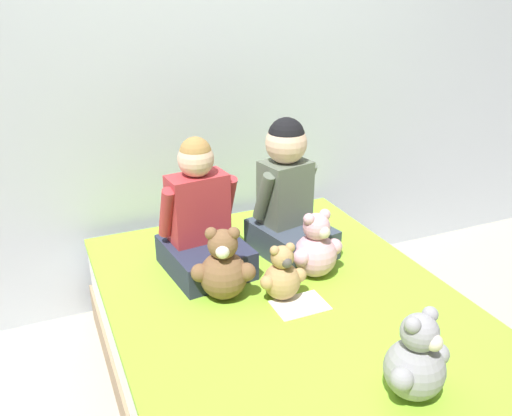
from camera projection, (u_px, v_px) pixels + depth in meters
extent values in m
plane|color=#B2A899|center=(292.00, 403.00, 2.30)|extent=(14.00, 14.00, 0.00)
cube|color=silver|center=(202.00, 66.00, 2.69)|extent=(8.00, 0.06, 2.50)
cube|color=#997F60|center=(293.00, 384.00, 2.26)|extent=(1.37, 1.93, 0.20)
cube|color=white|center=(294.00, 341.00, 2.17)|extent=(1.34, 1.89, 0.24)
cube|color=#8CC633|center=(295.00, 313.00, 2.11)|extent=(1.35, 1.91, 0.03)
cube|color=#282D47|center=(205.00, 257.00, 2.37)|extent=(0.36, 0.41, 0.13)
cube|color=#B23338|center=(198.00, 208.00, 2.33)|extent=(0.27, 0.16, 0.30)
sphere|color=beige|center=(196.00, 159.00, 2.24)|extent=(0.15, 0.15, 0.15)
sphere|color=#A37A42|center=(195.00, 153.00, 2.23)|extent=(0.14, 0.14, 0.14)
cylinder|color=#B23338|center=(167.00, 213.00, 2.26)|extent=(0.07, 0.14, 0.24)
cylinder|color=#B23338|center=(227.00, 200.00, 2.39)|extent=(0.07, 0.14, 0.24)
cube|color=#384251|center=(291.00, 239.00, 2.52)|extent=(0.35, 0.42, 0.14)
cube|color=#5B6656|center=(285.00, 192.00, 2.48)|extent=(0.24, 0.20, 0.29)
sphere|color=beige|center=(286.00, 143.00, 2.38)|extent=(0.19, 0.19, 0.19)
sphere|color=black|center=(286.00, 136.00, 2.37)|extent=(0.16, 0.16, 0.16)
cylinder|color=#5B6656|center=(264.00, 196.00, 2.41)|extent=(0.08, 0.14, 0.24)
cylinder|color=#5B6656|center=(305.00, 185.00, 2.54)|extent=(0.08, 0.14, 0.24)
sphere|color=brown|center=(224.00, 275.00, 2.16)|extent=(0.19, 0.19, 0.19)
sphere|color=brown|center=(223.00, 244.00, 2.11)|extent=(0.12, 0.12, 0.12)
sphere|color=white|center=(223.00, 252.00, 2.06)|extent=(0.05, 0.05, 0.05)
sphere|color=brown|center=(211.00, 234.00, 2.09)|extent=(0.05, 0.05, 0.05)
sphere|color=brown|center=(234.00, 233.00, 2.09)|extent=(0.05, 0.05, 0.05)
sphere|color=brown|center=(200.00, 273.00, 2.13)|extent=(0.07, 0.07, 0.07)
sphere|color=brown|center=(247.00, 272.00, 2.14)|extent=(0.07, 0.07, 0.07)
sphere|color=#DBA3B2|center=(315.00, 255.00, 2.32)|extent=(0.19, 0.19, 0.19)
sphere|color=#DBA3B2|center=(317.00, 227.00, 2.27)|extent=(0.12, 0.12, 0.12)
sphere|color=beige|center=(324.00, 232.00, 2.23)|extent=(0.05, 0.05, 0.05)
sphere|color=#DBA3B2|center=(309.00, 219.00, 2.23)|extent=(0.05, 0.05, 0.05)
sphere|color=#DBA3B2|center=(325.00, 215.00, 2.27)|extent=(0.05, 0.05, 0.05)
sphere|color=#DBA3B2|center=(301.00, 257.00, 2.25)|extent=(0.07, 0.07, 0.07)
sphere|color=#DBA3B2|center=(334.00, 247.00, 2.34)|extent=(0.07, 0.07, 0.07)
sphere|color=tan|center=(282.00, 281.00, 2.16)|extent=(0.15, 0.15, 0.15)
sphere|color=tan|center=(282.00, 257.00, 2.12)|extent=(0.09, 0.09, 0.09)
sphere|color=#4C4742|center=(287.00, 263.00, 2.09)|extent=(0.04, 0.04, 0.04)
sphere|color=tan|center=(275.00, 251.00, 2.09)|extent=(0.04, 0.04, 0.04)
sphere|color=tan|center=(290.00, 247.00, 2.12)|extent=(0.04, 0.04, 0.04)
sphere|color=tan|center=(267.00, 282.00, 2.12)|extent=(0.06, 0.06, 0.06)
sphere|color=tan|center=(300.00, 275.00, 2.17)|extent=(0.06, 0.06, 0.06)
sphere|color=#939399|center=(414.00, 369.00, 1.65)|extent=(0.19, 0.19, 0.19)
sphere|color=#939399|center=(420.00, 333.00, 1.60)|extent=(0.12, 0.12, 0.12)
sphere|color=beige|center=(434.00, 342.00, 1.57)|extent=(0.05, 0.05, 0.05)
sphere|color=#939399|center=(413.00, 325.00, 1.56)|extent=(0.05, 0.05, 0.05)
sphere|color=#939399|center=(430.00, 314.00, 1.61)|extent=(0.05, 0.05, 0.05)
sphere|color=#939399|center=(402.00, 379.00, 1.58)|extent=(0.07, 0.07, 0.07)
sphere|color=#939399|center=(438.00, 354.00, 1.68)|extent=(0.07, 0.07, 0.07)
cube|color=white|center=(300.00, 305.00, 2.14)|extent=(0.21, 0.15, 0.00)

